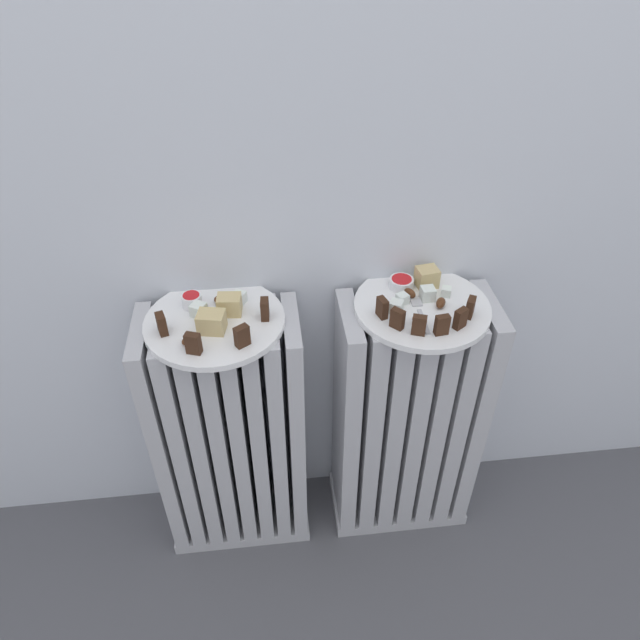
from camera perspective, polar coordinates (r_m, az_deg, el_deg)
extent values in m
plane|color=#4C4C51|center=(1.42, 1.44, -27.44)|extent=(6.00, 6.00, 0.00)
cube|color=#B2B2B7|center=(1.54, -7.59, -18.25)|extent=(0.32, 0.17, 0.03)
cube|color=#B2B2B7|center=(1.31, -14.98, -10.97)|extent=(0.03, 0.17, 0.60)
cube|color=#B2B2B7|center=(1.30, -13.22, -10.90)|extent=(0.03, 0.17, 0.60)
cube|color=#B2B2B7|center=(1.30, -11.44, -10.82)|extent=(0.03, 0.17, 0.60)
cube|color=#B2B2B7|center=(1.29, -9.65, -10.72)|extent=(0.03, 0.17, 0.60)
cube|color=#B2B2B7|center=(1.29, -7.86, -10.62)|extent=(0.03, 0.17, 0.60)
cube|color=#B2B2B7|center=(1.29, -6.05, -10.51)|extent=(0.03, 0.17, 0.60)
cube|color=#B2B2B7|center=(1.29, -4.25, -10.38)|extent=(0.03, 0.17, 0.60)
cube|color=#B2B2B7|center=(1.29, -2.45, -10.25)|extent=(0.03, 0.17, 0.60)
cube|color=#B2B2B7|center=(1.57, 7.42, -16.90)|extent=(0.32, 0.17, 0.03)
cube|color=#B2B2B7|center=(1.30, 2.55, -9.83)|extent=(0.03, 0.17, 0.60)
cube|color=#B2B2B7|center=(1.30, 4.57, -9.63)|extent=(0.03, 0.17, 0.60)
cube|color=#B2B2B7|center=(1.31, 6.56, -9.43)|extent=(0.03, 0.17, 0.60)
cube|color=#B2B2B7|center=(1.32, 8.53, -9.22)|extent=(0.03, 0.17, 0.60)
cube|color=#B2B2B7|center=(1.33, 10.46, -9.00)|extent=(0.03, 0.17, 0.60)
cube|color=#B2B2B7|center=(1.35, 12.36, -8.78)|extent=(0.03, 0.17, 0.60)
cube|color=#B2B2B7|center=(1.36, 14.21, -8.55)|extent=(0.03, 0.17, 0.60)
cylinder|color=white|center=(1.08, -10.29, -0.16)|extent=(0.26, 0.26, 0.01)
cylinder|color=white|center=(1.12, 9.98, 1.27)|extent=(0.26, 0.26, 0.01)
cube|color=#382114|center=(1.06, -15.28, -0.39)|extent=(0.02, 0.03, 0.04)
cube|color=#382114|center=(1.00, -12.34, -2.27)|extent=(0.03, 0.02, 0.04)
cube|color=#382114|center=(1.00, -7.67, -1.58)|extent=(0.03, 0.03, 0.04)
cube|color=#382114|center=(1.06, -5.44, 1.07)|extent=(0.02, 0.03, 0.04)
cube|color=tan|center=(1.08, -8.88, 1.49)|extent=(0.05, 0.04, 0.04)
cube|color=tan|center=(1.04, -10.60, -0.18)|extent=(0.05, 0.05, 0.04)
cube|color=white|center=(1.09, -11.83, 0.97)|extent=(0.03, 0.03, 0.02)
cube|color=white|center=(1.11, -7.95, 2.17)|extent=(0.03, 0.03, 0.02)
ellipsoid|color=#4C2814|center=(1.03, -12.82, -1.98)|extent=(0.03, 0.03, 0.01)
ellipsoid|color=#4C2814|center=(1.12, -9.72, 2.07)|extent=(0.03, 0.03, 0.01)
cylinder|color=white|center=(1.11, -12.46, 1.87)|extent=(0.04, 0.04, 0.02)
cylinder|color=red|center=(1.11, -12.51, 2.14)|extent=(0.03, 0.03, 0.01)
cube|color=#382114|center=(1.06, 6.12, 1.20)|extent=(0.02, 0.03, 0.04)
cube|color=#382114|center=(1.04, 7.61, 0.12)|extent=(0.03, 0.03, 0.04)
cube|color=#382114|center=(1.03, 9.70, -0.50)|extent=(0.03, 0.02, 0.04)
cube|color=#382114|center=(1.04, 11.88, -0.48)|extent=(0.03, 0.02, 0.04)
cube|color=#382114|center=(1.06, 13.62, 0.14)|extent=(0.03, 0.02, 0.04)
cube|color=#382114|center=(1.09, 14.53, 1.20)|extent=(0.02, 0.03, 0.04)
cube|color=tan|center=(1.16, 10.44, 4.16)|extent=(0.05, 0.04, 0.04)
cube|color=white|center=(1.12, 10.52, 2.57)|extent=(0.03, 0.03, 0.03)
cube|color=white|center=(1.14, 12.28, 2.74)|extent=(0.02, 0.02, 0.02)
cube|color=white|center=(1.08, 7.49, 1.31)|extent=(0.03, 0.03, 0.02)
cube|color=white|center=(1.11, 8.09, 2.07)|extent=(0.03, 0.03, 0.02)
ellipsoid|color=#4C2814|center=(1.06, 9.75, -0.02)|extent=(0.03, 0.03, 0.02)
ellipsoid|color=#4C2814|center=(1.12, 8.81, 2.62)|extent=(0.03, 0.03, 0.02)
ellipsoid|color=#4C2814|center=(1.11, 11.77, 1.66)|extent=(0.03, 0.03, 0.02)
cylinder|color=white|center=(1.15, 7.99, 3.59)|extent=(0.05, 0.05, 0.02)
cylinder|color=red|center=(1.14, 8.01, 3.82)|extent=(0.04, 0.04, 0.01)
cube|color=#B7B7BC|center=(1.07, 10.14, -0.18)|extent=(0.01, 0.07, 0.00)
cube|color=#B7B7BC|center=(1.11, 9.44, 1.70)|extent=(0.02, 0.02, 0.00)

